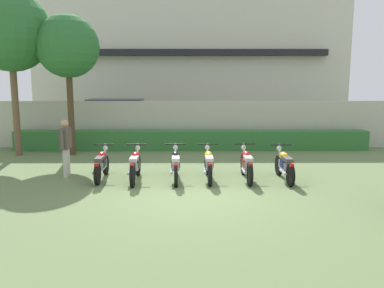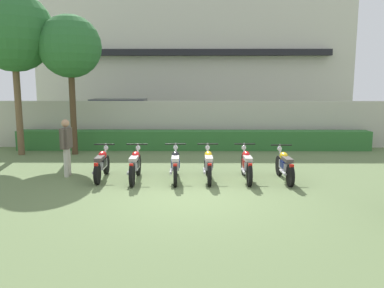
{
  "view_description": "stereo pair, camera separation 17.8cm",
  "coord_description": "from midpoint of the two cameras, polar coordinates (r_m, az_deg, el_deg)",
  "views": [
    {
      "loc": [
        -0.07,
        -9.01,
        2.69
      ],
      "look_at": [
        0.0,
        1.83,
        0.97
      ],
      "focal_mm": 36.12,
      "sensor_mm": 36.0,
      "label": 1
    },
    {
      "loc": [
        0.11,
        -9.01,
        2.69
      ],
      "look_at": [
        0.0,
        1.83,
        0.97
      ],
      "focal_mm": 36.12,
      "sensor_mm": 36.0,
      "label": 2
    }
  ],
  "objects": [
    {
      "name": "parked_car",
      "position": [
        19.99,
        -10.94,
        3.83
      ],
      "size": [
        4.53,
        2.14,
        1.89
      ],
      "rotation": [
        0.0,
        0.0,
        0.02
      ],
      "color": "black",
      "rests_on": "ground"
    },
    {
      "name": "compound_wall",
      "position": [
        16.3,
        -0.43,
        2.96
      ],
      "size": [
        17.76,
        0.3,
        1.94
      ],
      "primitive_type": "cube",
      "color": "#BCB7A8",
      "rests_on": "ground"
    },
    {
      "name": "tree_near_inspector",
      "position": [
        15.84,
        -25.57,
        14.74
      ],
      "size": [
        2.89,
        2.89,
        5.97
      ],
      "color": "brown",
      "rests_on": "ground"
    },
    {
      "name": "tree_far_side",
      "position": [
        15.17,
        -18.21,
        13.44
      ],
      "size": [
        2.28,
        2.28,
        5.15
      ],
      "color": "#4C3823",
      "rests_on": "ground"
    },
    {
      "name": "motorcycle_in_row_2",
      "position": [
        10.75,
        -2.92,
        -3.03
      ],
      "size": [
        0.6,
        1.94,
        0.96
      ],
      "rotation": [
        0.0,
        0.0,
        1.61
      ],
      "color": "black",
      "rests_on": "ground"
    },
    {
      "name": "motorcycle_in_row_5",
      "position": [
        10.99,
        13.05,
        -3.02
      ],
      "size": [
        0.6,
        1.82,
        0.95
      ],
      "rotation": [
        0.0,
        0.0,
        1.59
      ],
      "color": "black",
      "rests_on": "ground"
    },
    {
      "name": "motorcycle_in_row_0",
      "position": [
        11.15,
        -13.67,
        -2.9
      ],
      "size": [
        0.6,
        1.77,
        0.94
      ],
      "rotation": [
        0.0,
        0.0,
        1.6
      ],
      "color": "black",
      "rests_on": "ground"
    },
    {
      "name": "inspector_person",
      "position": [
        11.66,
        -18.59,
        0.13
      ],
      "size": [
        0.22,
        0.67,
        1.66
      ],
      "color": "beige",
      "rests_on": "ground"
    },
    {
      "name": "ground",
      "position": [
        9.4,
        -0.48,
        -7.61
      ],
      "size": [
        60.0,
        60.0,
        0.0
      ],
      "primitive_type": "plane",
      "color": "#607547"
    },
    {
      "name": "motorcycle_in_row_1",
      "position": [
        10.8,
        -8.85,
        -3.05
      ],
      "size": [
        0.6,
        1.89,
        0.97
      ],
      "rotation": [
        0.0,
        0.0,
        1.59
      ],
      "color": "black",
      "rests_on": "ground"
    },
    {
      "name": "building",
      "position": [
        25.98,
        -0.41,
        12.28
      ],
      "size": [
        18.7,
        6.5,
        8.32
      ],
      "color": "beige",
      "rests_on": "ground"
    },
    {
      "name": "hedge_row",
      "position": [
        15.68,
        -0.43,
        0.58
      ],
      "size": [
        14.21,
        0.7,
        0.78
      ],
      "primitive_type": "cube",
      "color": "#337033",
      "rests_on": "ground"
    },
    {
      "name": "motorcycle_in_row_3",
      "position": [
        10.78,
        1.98,
        -2.99
      ],
      "size": [
        0.6,
        1.88,
        0.96
      ],
      "rotation": [
        0.0,
        0.0,
        1.58
      ],
      "color": "black",
      "rests_on": "ground"
    },
    {
      "name": "motorcycle_in_row_4",
      "position": [
        10.87,
        7.59,
        -2.95
      ],
      "size": [
        0.6,
        1.89,
        0.96
      ],
      "rotation": [
        0.0,
        0.0,
        1.57
      ],
      "color": "black",
      "rests_on": "ground"
    }
  ]
}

